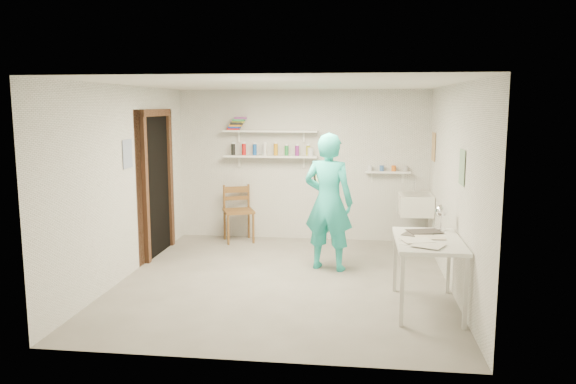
# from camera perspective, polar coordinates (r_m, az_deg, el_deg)

# --- Properties ---
(floor) EXTENTS (4.00, 4.50, 0.02)m
(floor) POSITION_cam_1_polar(r_m,az_deg,el_deg) (7.07, -0.41, -9.02)
(floor) COLOR slate
(floor) RESTS_ON ground
(ceiling) EXTENTS (4.00, 4.50, 0.02)m
(ceiling) POSITION_cam_1_polar(r_m,az_deg,el_deg) (6.74, -0.43, 10.98)
(ceiling) COLOR silver
(ceiling) RESTS_ON wall_back
(wall_back) EXTENTS (4.00, 0.02, 2.40)m
(wall_back) POSITION_cam_1_polar(r_m,az_deg,el_deg) (9.03, 1.47, 2.73)
(wall_back) COLOR silver
(wall_back) RESTS_ON ground
(wall_front) EXTENTS (4.00, 0.02, 2.40)m
(wall_front) POSITION_cam_1_polar(r_m,az_deg,el_deg) (4.60, -4.14, -3.18)
(wall_front) COLOR silver
(wall_front) RESTS_ON ground
(wall_left) EXTENTS (0.02, 4.50, 2.40)m
(wall_left) POSITION_cam_1_polar(r_m,az_deg,el_deg) (7.34, -16.18, 0.98)
(wall_left) COLOR silver
(wall_left) RESTS_ON ground
(wall_right) EXTENTS (0.02, 4.50, 2.40)m
(wall_right) POSITION_cam_1_polar(r_m,az_deg,el_deg) (6.83, 16.53, 0.41)
(wall_right) COLOR silver
(wall_right) RESTS_ON ground
(doorway_recess) EXTENTS (0.02, 0.90, 2.00)m
(doorway_recess) POSITION_cam_1_polar(r_m,az_deg,el_deg) (8.32, -13.15, 0.60)
(doorway_recess) COLOR black
(doorway_recess) RESTS_ON wall_left
(corridor_box) EXTENTS (1.40, 1.50, 2.10)m
(corridor_box) POSITION_cam_1_polar(r_m,az_deg,el_deg) (8.59, -17.61, 1.00)
(corridor_box) COLOR brown
(corridor_box) RESTS_ON ground
(door_lintel) EXTENTS (0.06, 1.05, 0.10)m
(door_lintel) POSITION_cam_1_polar(r_m,az_deg,el_deg) (8.24, -13.28, 7.85)
(door_lintel) COLOR brown
(door_lintel) RESTS_ON wall_left
(door_jamb_near) EXTENTS (0.06, 0.10, 2.00)m
(door_jamb_near) POSITION_cam_1_polar(r_m,az_deg,el_deg) (7.85, -14.27, 0.08)
(door_jamb_near) COLOR brown
(door_jamb_near) RESTS_ON ground
(door_jamb_far) EXTENTS (0.06, 0.10, 2.00)m
(door_jamb_far) POSITION_cam_1_polar(r_m,az_deg,el_deg) (8.78, -11.91, 1.06)
(door_jamb_far) COLOR brown
(door_jamb_far) RESTS_ON ground
(shelf_lower) EXTENTS (1.50, 0.22, 0.03)m
(shelf_lower) POSITION_cam_1_polar(r_m,az_deg,el_deg) (8.95, -1.80, 3.64)
(shelf_lower) COLOR white
(shelf_lower) RESTS_ON wall_back
(shelf_upper) EXTENTS (1.50, 0.22, 0.03)m
(shelf_upper) POSITION_cam_1_polar(r_m,az_deg,el_deg) (8.92, -1.81, 6.20)
(shelf_upper) COLOR white
(shelf_upper) RESTS_ON wall_back
(ledge_shelf) EXTENTS (0.70, 0.14, 0.03)m
(ledge_shelf) POSITION_cam_1_polar(r_m,az_deg,el_deg) (8.92, 10.08, 2.01)
(ledge_shelf) COLOR white
(ledge_shelf) RESTS_ON wall_back
(poster_left) EXTENTS (0.01, 0.28, 0.36)m
(poster_left) POSITION_cam_1_polar(r_m,az_deg,el_deg) (7.34, -15.98, 3.74)
(poster_left) COLOR #334C7F
(poster_left) RESTS_ON wall_left
(poster_right_a) EXTENTS (0.01, 0.34, 0.42)m
(poster_right_a) POSITION_cam_1_polar(r_m,az_deg,el_deg) (8.57, 14.56, 4.48)
(poster_right_a) COLOR #995933
(poster_right_a) RESTS_ON wall_right
(poster_right_b) EXTENTS (0.01, 0.30, 0.38)m
(poster_right_b) POSITION_cam_1_polar(r_m,az_deg,el_deg) (6.26, 17.26, 2.41)
(poster_right_b) COLOR #3F724C
(poster_right_b) RESTS_ON wall_right
(belfast_sink) EXTENTS (0.48, 0.60, 0.30)m
(belfast_sink) POSITION_cam_1_polar(r_m,az_deg,el_deg) (8.54, 12.84, -1.22)
(belfast_sink) COLOR white
(belfast_sink) RESTS_ON wall_right
(man) EXTENTS (0.75, 0.59, 1.81)m
(man) POSITION_cam_1_polar(r_m,az_deg,el_deg) (7.35, 4.13, -1.01)
(man) COLOR #27C6BA
(man) RESTS_ON ground
(wall_clock) EXTENTS (0.32, 0.12, 0.32)m
(wall_clock) POSITION_cam_1_polar(r_m,az_deg,el_deg) (7.52, 3.82, 1.53)
(wall_clock) COLOR beige
(wall_clock) RESTS_ON man
(wooden_chair) EXTENTS (0.59, 0.58, 0.98)m
(wooden_chair) POSITION_cam_1_polar(r_m,az_deg,el_deg) (8.95, -5.04, -1.95)
(wooden_chair) COLOR brown
(wooden_chair) RESTS_ON ground
(work_table) EXTENTS (0.69, 1.14, 0.76)m
(work_table) POSITION_cam_1_polar(r_m,az_deg,el_deg) (6.20, 13.95, -8.08)
(work_table) COLOR silver
(work_table) RESTS_ON ground
(desk_lamp) EXTENTS (0.14, 0.14, 0.14)m
(desk_lamp) POSITION_cam_1_polar(r_m,az_deg,el_deg) (6.52, 15.33, -1.86)
(desk_lamp) COLOR white
(desk_lamp) RESTS_ON work_table
(spray_cans) EXTENTS (1.29, 0.06, 0.17)m
(spray_cans) POSITION_cam_1_polar(r_m,az_deg,el_deg) (8.94, -1.80, 4.28)
(spray_cans) COLOR black
(spray_cans) RESTS_ON shelf_lower
(book_stack) EXTENTS (0.30, 0.14, 0.20)m
(book_stack) POSITION_cam_1_polar(r_m,az_deg,el_deg) (9.02, -5.23, 6.92)
(book_stack) COLOR red
(book_stack) RESTS_ON shelf_upper
(ledge_pots) EXTENTS (0.48, 0.07, 0.09)m
(ledge_pots) POSITION_cam_1_polar(r_m,az_deg,el_deg) (8.91, 10.09, 2.39)
(ledge_pots) COLOR silver
(ledge_pots) RESTS_ON ledge_shelf
(papers) EXTENTS (0.30, 0.22, 0.02)m
(papers) POSITION_cam_1_polar(r_m,az_deg,el_deg) (6.10, 14.09, -4.55)
(papers) COLOR silver
(papers) RESTS_ON work_table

